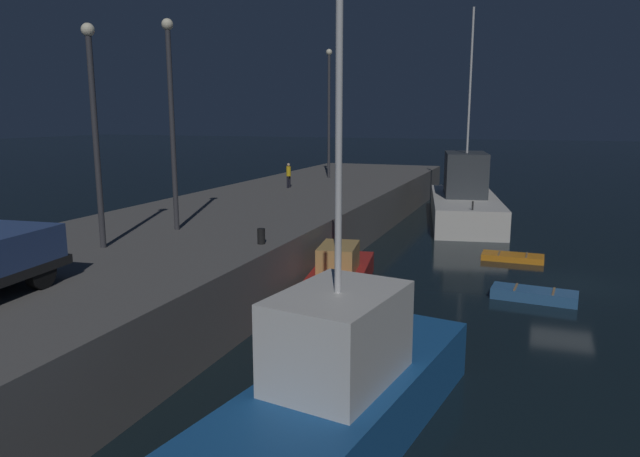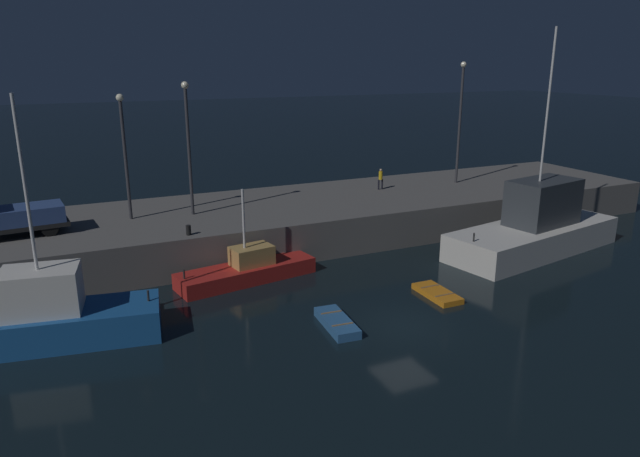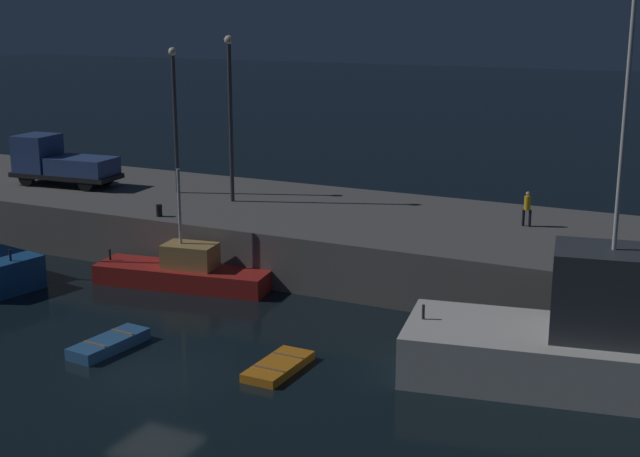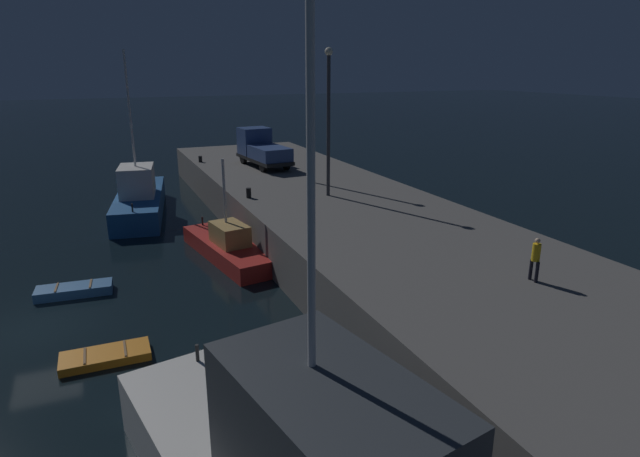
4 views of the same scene
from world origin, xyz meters
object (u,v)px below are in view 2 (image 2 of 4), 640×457
(bollard_west, at_px, (188,230))
(fishing_boat_white, at_px, (536,228))
(fishing_trawler_red, at_px, (248,270))
(lamp_post_west, at_px, (124,147))
(fishing_boat_blue, at_px, (32,321))
(rowboat_white_mid, at_px, (437,293))
(dockworker, at_px, (381,178))
(dinghy_orange_near, at_px, (337,323))
(lamp_post_central, at_px, (460,115))
(lamp_post_east, at_px, (188,139))

(bollard_west, bearing_deg, fishing_boat_white, -12.77)
(fishing_trawler_red, relative_size, lamp_post_west, 1.07)
(fishing_boat_blue, bearing_deg, fishing_boat_white, 1.15)
(rowboat_white_mid, relative_size, dockworker, 1.86)
(lamp_post_west, relative_size, bollard_west, 13.33)
(dinghy_orange_near, bearing_deg, fishing_boat_white, 15.54)
(fishing_boat_white, relative_size, bollard_west, 24.34)
(dinghy_orange_near, distance_m, rowboat_white_mid, 6.39)
(dinghy_orange_near, xyz_separation_m, lamp_post_central, (17.79, 14.62, 7.51))
(fishing_boat_white, bearing_deg, lamp_post_west, 157.57)
(lamp_post_west, bearing_deg, dockworker, 2.54)
(bollard_west, bearing_deg, lamp_post_east, 74.07)
(fishing_trawler_red, xyz_separation_m, lamp_post_west, (-5.12, 6.84, 6.19))
(lamp_post_west, bearing_deg, bollard_west, -63.61)
(dockworker, bearing_deg, fishing_boat_white, -63.28)
(fishing_trawler_red, height_order, rowboat_white_mid, fishing_trawler_red)
(dockworker, bearing_deg, lamp_post_west, -177.46)
(dockworker, bearing_deg, fishing_trawler_red, -149.44)
(lamp_post_east, xyz_separation_m, lamp_post_central, (21.10, 0.99, 0.57))
(lamp_post_east, height_order, lamp_post_central, lamp_post_central)
(fishing_boat_white, height_order, bollard_west, fishing_boat_white)
(fishing_boat_blue, bearing_deg, bollard_west, 33.72)
(bollard_west, bearing_deg, lamp_post_central, 13.47)
(dinghy_orange_near, height_order, dockworker, dockworker)
(rowboat_white_mid, xyz_separation_m, bollard_west, (-10.87, 8.24, 2.56))
(lamp_post_west, bearing_deg, lamp_post_central, 1.07)
(rowboat_white_mid, distance_m, lamp_post_east, 17.34)
(fishing_boat_blue, xyz_separation_m, lamp_post_east, (9.20, 9.68, 6.04))
(rowboat_white_mid, xyz_separation_m, lamp_post_central, (11.48, 13.59, 7.57))
(dinghy_orange_near, bearing_deg, lamp_post_central, 39.43)
(fishing_boat_blue, bearing_deg, dinghy_orange_near, -17.56)
(dinghy_orange_near, distance_m, lamp_post_west, 17.12)
(fishing_trawler_red, relative_size, bollard_west, 14.33)
(lamp_post_west, xyz_separation_m, bollard_west, (2.43, -4.89, -4.10))
(dinghy_orange_near, bearing_deg, dockworker, 53.48)
(fishing_boat_white, xyz_separation_m, rowboat_white_mid, (-10.02, -3.51, -1.36))
(lamp_post_east, bearing_deg, lamp_post_west, 171.88)
(fishing_boat_blue, xyz_separation_m, dockworker, (23.60, 11.00, 2.21))
(fishing_trawler_red, bearing_deg, lamp_post_central, 20.39)
(fishing_trawler_red, relative_size, rowboat_white_mid, 2.76)
(fishing_trawler_red, relative_size, lamp_post_central, 0.87)
(fishing_boat_blue, distance_m, rowboat_white_mid, 19.08)
(fishing_boat_white, relative_size, rowboat_white_mid, 4.68)
(lamp_post_east, bearing_deg, rowboat_white_mid, -52.65)
(fishing_boat_white, xyz_separation_m, bollard_west, (-20.88, 4.73, 1.20))
(rowboat_white_mid, xyz_separation_m, dockworker, (4.77, 13.93, 3.17))
(lamp_post_west, relative_size, dockworker, 4.77)
(lamp_post_central, relative_size, dockworker, 5.89)
(rowboat_white_mid, height_order, lamp_post_central, lamp_post_central)
(rowboat_white_mid, distance_m, bollard_west, 13.88)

